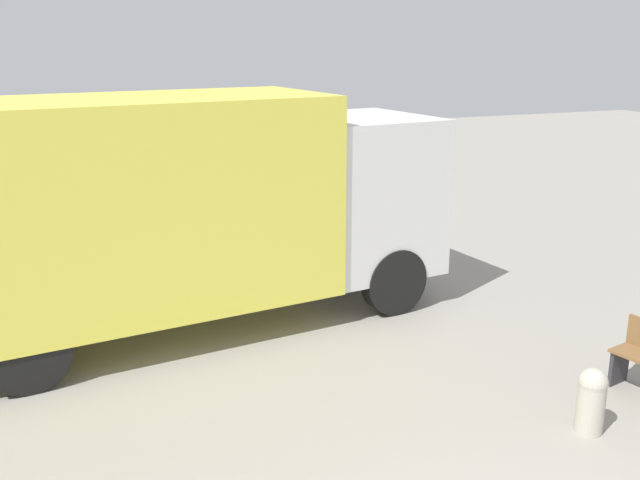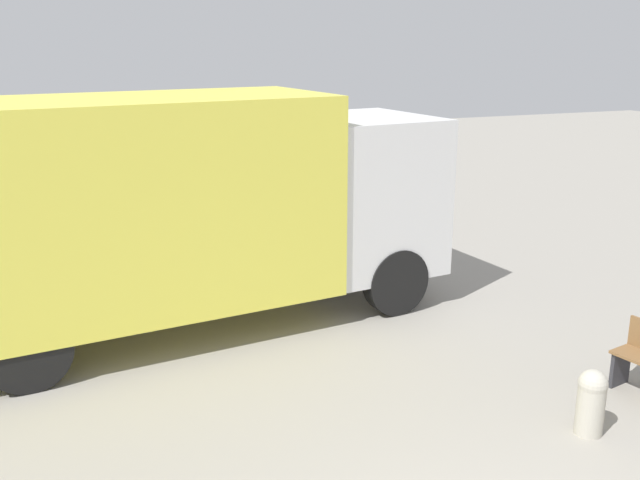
{
  "view_description": "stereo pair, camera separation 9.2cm",
  "coord_description": "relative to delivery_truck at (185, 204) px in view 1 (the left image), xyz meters",
  "views": [
    {
      "loc": [
        -2.91,
        -3.1,
        4.1
      ],
      "look_at": [
        0.14,
        4.43,
        1.8
      ],
      "focal_mm": 40.0,
      "sensor_mm": 36.0,
      "label": 1
    },
    {
      "loc": [
        -2.82,
        -3.13,
        4.1
      ],
      "look_at": [
        0.14,
        4.43,
        1.8
      ],
      "focal_mm": 40.0,
      "sensor_mm": 36.0,
      "label": 2
    }
  ],
  "objects": [
    {
      "name": "delivery_truck",
      "position": [
        0.0,
        0.0,
        0.0
      ],
      "size": [
        7.81,
        3.13,
        3.36
      ],
      "rotation": [
        0.0,
        0.0,
        0.12
      ],
      "color": "#EAE04C",
      "rests_on": "ground"
    },
    {
      "name": "bollard_near_bench",
      "position": [
        3.35,
        -4.53,
        -1.46
      ],
      "size": [
        0.31,
        0.31,
        0.74
      ],
      "color": "#B2AD9E",
      "rests_on": "ground"
    }
  ]
}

